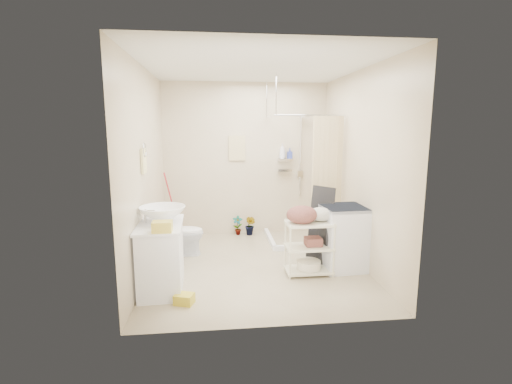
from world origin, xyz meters
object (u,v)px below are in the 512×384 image
Objects in this scene: vanity at (161,256)px; washing_machine at (343,237)px; laundry_rack at (309,243)px; toilet at (181,233)px.

washing_machine is (2.30, 0.41, 0.03)m from vanity.
toilet is at bearing 150.89° from laundry_rack.
toilet is 0.81× the size of laundry_rack.
washing_machine is 1.02× the size of laundry_rack.
washing_machine is 0.53m from laundry_rack.
vanity is at bearing 176.26° from toilet.
washing_machine is at bearing 7.71° from vanity.
laundry_rack is at bearing 5.24° from vanity.
vanity is 2.34m from washing_machine.
toilet is 2.31m from washing_machine.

